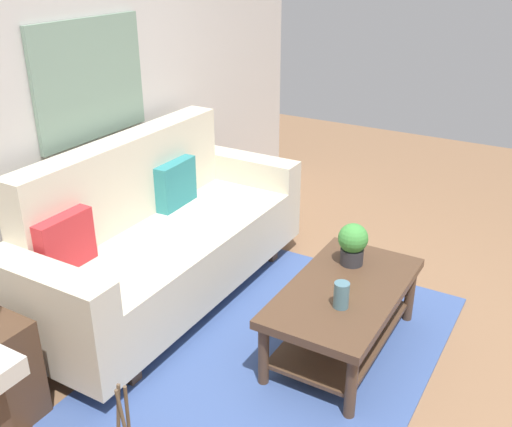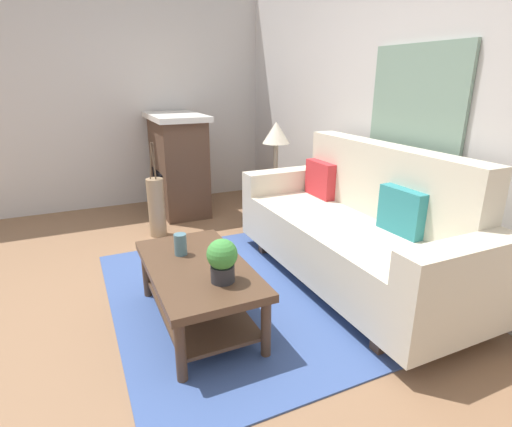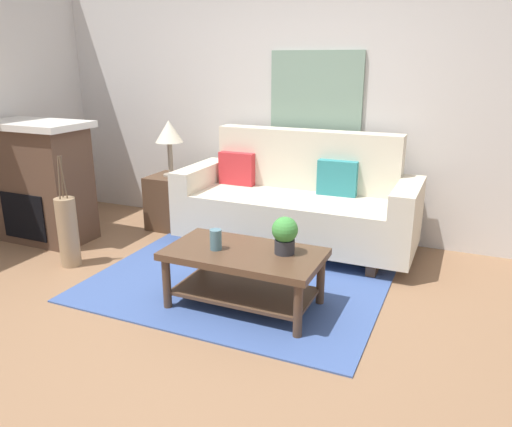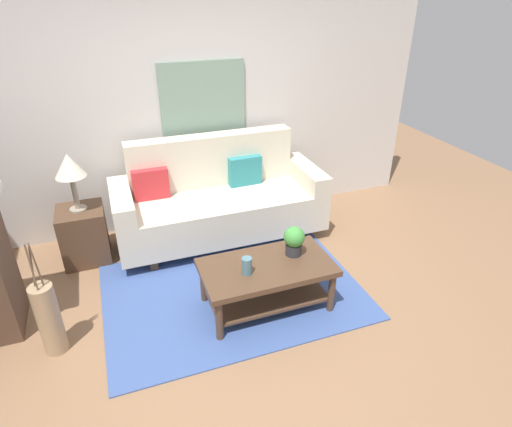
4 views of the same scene
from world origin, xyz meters
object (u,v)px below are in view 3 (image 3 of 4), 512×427
couch (297,204)px  throw_pillow_crimson (237,168)px  potted_plant_tabletop (285,234)px  floor_vase (68,232)px  throw_pillow_teal (337,178)px  framed_painting (316,91)px  tabletop_vase (216,240)px  table_lamp (169,134)px  fireplace (41,181)px  coffee_table (244,266)px  side_table (173,202)px

couch → throw_pillow_crimson: bearing=169.4°
couch → potted_plant_tabletop: 1.25m
couch → floor_vase: size_ratio=3.62×
throw_pillow_teal → potted_plant_tabletop: size_ratio=1.37×
framed_painting → tabletop_vase: bearing=-94.5°
throw_pillow_crimson → floor_vase: size_ratio=0.60×
table_lamp → framed_painting: bearing=17.6°
tabletop_vase → floor_vase: size_ratio=0.24×
framed_painting → fireplace: bearing=-152.1°
tabletop_vase → table_lamp: bearing=132.6°
couch → throw_pillow_teal: size_ratio=6.05×
tabletop_vase → fireplace: size_ratio=0.13×
throw_pillow_crimson → table_lamp: table_lamp is taller
coffee_table → fireplace: bearing=168.3°
side_table → throw_pillow_teal: bearing=3.3°
throw_pillow_teal → side_table: throw_pillow_teal is taller
throw_pillow_crimson → framed_painting: size_ratio=0.40×
coffee_table → table_lamp: bearing=137.9°
tabletop_vase → couch: bearing=83.9°
couch → coffee_table: (0.05, -1.28, -0.12)m
fireplace → side_table: bearing=39.8°
throw_pillow_crimson → coffee_table: (0.73, -1.40, -0.37)m
fireplace → framed_painting: size_ratio=1.28×
coffee_table → floor_vase: floor_vase is taller
table_lamp → couch: bearing=-1.1°
couch → floor_vase: 2.04m
throw_pillow_teal → table_lamp: (-1.73, -0.10, 0.31)m
floor_vase → table_lamp: bearing=78.1°
table_lamp → floor_vase: table_lamp is taller
throw_pillow_teal → tabletop_vase: size_ratio=2.46×
throw_pillow_teal → table_lamp: 1.76m
couch → tabletop_vase: (-0.14, -1.33, 0.07)m
throw_pillow_crimson → fireplace: 1.91m
throw_pillow_crimson → coffee_table: 1.62m
potted_plant_tabletop → coffee_table: bearing=-165.2°
throw_pillow_crimson → potted_plant_tabletop: (1.00, -1.33, -0.11)m
throw_pillow_crimson → framed_painting: 1.06m
side_table → floor_vase: 1.25m
framed_painting → throw_pillow_crimson: bearing=-153.2°
coffee_table → tabletop_vase: tabletop_vase is taller
floor_vase → potted_plant_tabletop: bearing=-0.2°
floor_vase → framed_painting: bearing=45.3°
table_lamp → throw_pillow_teal: bearing=3.3°
throw_pillow_crimson → side_table: bearing=-172.0°
side_table → potted_plant_tabletop: bearing=-35.7°
table_lamp → framed_painting: framed_painting is taller
throw_pillow_crimson → fireplace: fireplace is taller
throw_pillow_teal → framed_painting: (-0.34, 0.34, 0.74)m
coffee_table → tabletop_vase: size_ratio=7.50×
side_table → floor_vase: (-0.26, -1.22, 0.02)m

